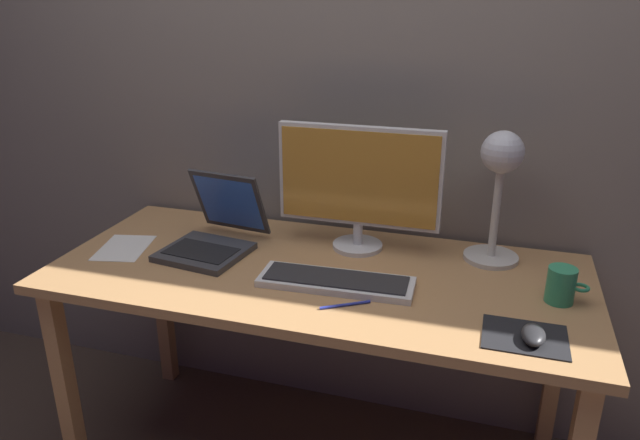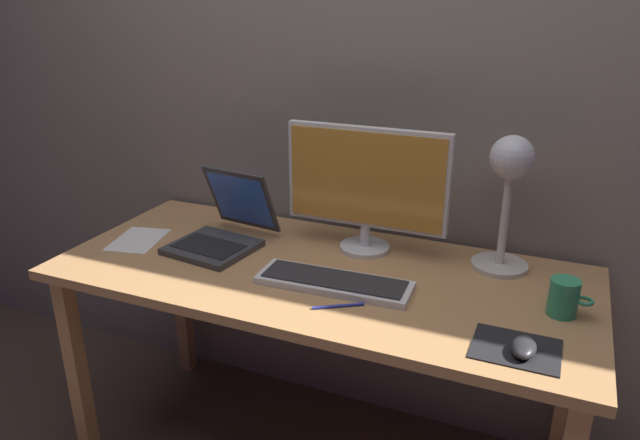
{
  "view_description": "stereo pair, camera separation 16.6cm",
  "coord_description": "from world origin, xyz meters",
  "px_view_note": "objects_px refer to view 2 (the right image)",
  "views": [
    {
      "loc": [
        0.48,
        -1.54,
        1.52
      ],
      "look_at": [
        0.02,
        -0.05,
        0.92
      ],
      "focal_mm": 33.29,
      "sensor_mm": 36.0,
      "label": 1
    },
    {
      "loc": [
        0.63,
        -1.48,
        1.52
      ],
      "look_at": [
        0.02,
        -0.05,
        0.92
      ],
      "focal_mm": 33.29,
      "sensor_mm": 36.0,
      "label": 2
    }
  ],
  "objects_px": {
    "keyboard_main": "(334,282)",
    "pen": "(338,306)",
    "laptop": "(226,224)",
    "coffee_mug": "(564,297)",
    "mouse": "(524,347)",
    "desk_lamp": "(509,180)",
    "monitor": "(366,183)"
  },
  "relations": [
    {
      "from": "keyboard_main",
      "to": "monitor",
      "type": "bearing_deg",
      "value": 90.73
    },
    {
      "from": "pen",
      "to": "laptop",
      "type": "bearing_deg",
      "value": 152.41
    },
    {
      "from": "laptop",
      "to": "mouse",
      "type": "bearing_deg",
      "value": -17.06
    },
    {
      "from": "coffee_mug",
      "to": "laptop",
      "type": "bearing_deg",
      "value": 176.25
    },
    {
      "from": "monitor",
      "to": "keyboard_main",
      "type": "relative_size",
      "value": 1.16
    },
    {
      "from": "monitor",
      "to": "laptop",
      "type": "relative_size",
      "value": 1.46
    },
    {
      "from": "keyboard_main",
      "to": "laptop",
      "type": "distance_m",
      "value": 0.47
    },
    {
      "from": "mouse",
      "to": "pen",
      "type": "distance_m",
      "value": 0.47
    },
    {
      "from": "keyboard_main",
      "to": "mouse",
      "type": "distance_m",
      "value": 0.55
    },
    {
      "from": "monitor",
      "to": "mouse",
      "type": "xyz_separation_m",
      "value": [
        0.53,
        -0.42,
        -0.21
      ]
    },
    {
      "from": "mouse",
      "to": "coffee_mug",
      "type": "height_order",
      "value": "coffee_mug"
    },
    {
      "from": "desk_lamp",
      "to": "mouse",
      "type": "distance_m",
      "value": 0.53
    },
    {
      "from": "keyboard_main",
      "to": "coffee_mug",
      "type": "height_order",
      "value": "coffee_mug"
    },
    {
      "from": "coffee_mug",
      "to": "monitor",
      "type": "bearing_deg",
      "value": 162.51
    },
    {
      "from": "laptop",
      "to": "pen",
      "type": "relative_size",
      "value": 2.53
    },
    {
      "from": "monitor",
      "to": "mouse",
      "type": "height_order",
      "value": "monitor"
    },
    {
      "from": "desk_lamp",
      "to": "coffee_mug",
      "type": "xyz_separation_m",
      "value": [
        0.19,
        -0.22,
        -0.23
      ]
    },
    {
      "from": "monitor",
      "to": "pen",
      "type": "bearing_deg",
      "value": -81.21
    },
    {
      "from": "keyboard_main",
      "to": "coffee_mug",
      "type": "xyz_separation_m",
      "value": [
        0.6,
        0.08,
        0.04
      ]
    },
    {
      "from": "monitor",
      "to": "pen",
      "type": "height_order",
      "value": "monitor"
    },
    {
      "from": "coffee_mug",
      "to": "pen",
      "type": "relative_size",
      "value": 0.79
    },
    {
      "from": "coffee_mug",
      "to": "desk_lamp",
      "type": "bearing_deg",
      "value": 129.59
    },
    {
      "from": "desk_lamp",
      "to": "coffee_mug",
      "type": "height_order",
      "value": "desk_lamp"
    },
    {
      "from": "monitor",
      "to": "pen",
      "type": "xyz_separation_m",
      "value": [
        0.06,
        -0.38,
        -0.22
      ]
    },
    {
      "from": "keyboard_main",
      "to": "desk_lamp",
      "type": "relative_size",
      "value": 1.1
    },
    {
      "from": "keyboard_main",
      "to": "desk_lamp",
      "type": "distance_m",
      "value": 0.58
    },
    {
      "from": "keyboard_main",
      "to": "pen",
      "type": "distance_m",
      "value": 0.12
    },
    {
      "from": "keyboard_main",
      "to": "laptop",
      "type": "bearing_deg",
      "value": 161.17
    },
    {
      "from": "monitor",
      "to": "laptop",
      "type": "height_order",
      "value": "monitor"
    },
    {
      "from": "laptop",
      "to": "mouse",
      "type": "relative_size",
      "value": 3.68
    },
    {
      "from": "keyboard_main",
      "to": "pen",
      "type": "height_order",
      "value": "keyboard_main"
    },
    {
      "from": "laptop",
      "to": "desk_lamp",
      "type": "height_order",
      "value": "desk_lamp"
    }
  ]
}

